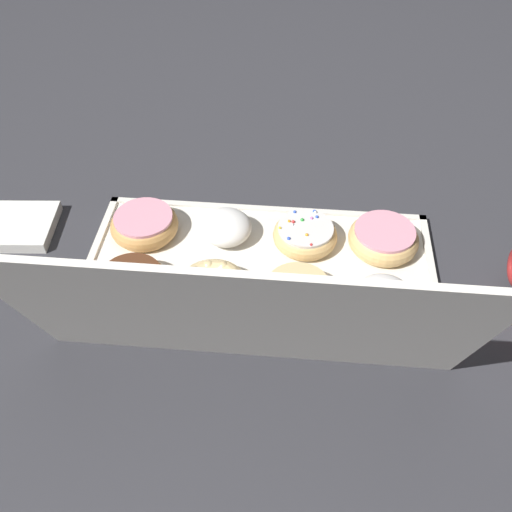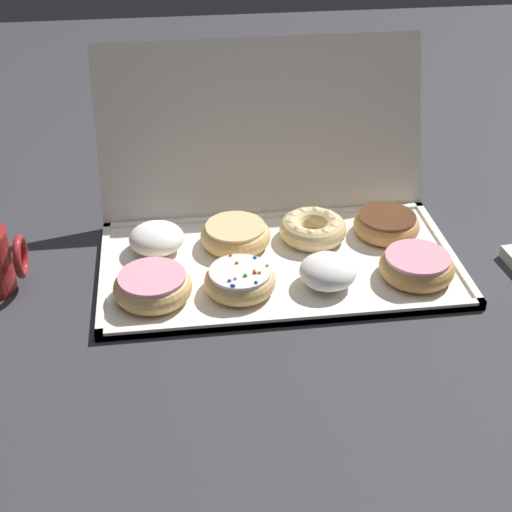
% 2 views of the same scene
% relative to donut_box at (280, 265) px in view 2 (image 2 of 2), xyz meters
% --- Properties ---
extents(ground_plane, '(3.00, 3.00, 0.00)m').
position_rel_donut_box_xyz_m(ground_plane, '(0.00, 0.00, -0.01)').
color(ground_plane, '#333338').
extents(donut_box, '(0.57, 0.30, 0.01)m').
position_rel_donut_box_xyz_m(donut_box, '(0.00, 0.00, 0.00)').
color(donut_box, silver).
rests_on(donut_box, ground).
extents(box_lid_open, '(0.57, 0.12, 0.29)m').
position_rel_donut_box_xyz_m(box_lid_open, '(0.00, 0.21, 0.14)').
color(box_lid_open, silver).
rests_on(box_lid_open, ground).
extents(pink_frosted_donut_0, '(0.12, 0.12, 0.04)m').
position_rel_donut_box_xyz_m(pink_frosted_donut_0, '(-0.20, -0.07, 0.03)').
color(pink_frosted_donut_0, '#E5B770').
rests_on(pink_frosted_donut_0, donut_box).
extents(sprinkle_donut_1, '(0.11, 0.11, 0.04)m').
position_rel_donut_box_xyz_m(sprinkle_donut_1, '(-0.07, -0.07, 0.02)').
color(sprinkle_donut_1, '#E5B770').
rests_on(sprinkle_donut_1, donut_box).
extents(powdered_filled_donut_2, '(0.09, 0.09, 0.05)m').
position_rel_donut_box_xyz_m(powdered_filled_donut_2, '(0.06, -0.07, 0.03)').
color(powdered_filled_donut_2, white).
rests_on(powdered_filled_donut_2, donut_box).
extents(pink_frosted_donut_3, '(0.12, 0.12, 0.04)m').
position_rel_donut_box_xyz_m(pink_frosted_donut_3, '(0.20, -0.07, 0.02)').
color(pink_frosted_donut_3, tan).
rests_on(pink_frosted_donut_3, donut_box).
extents(powdered_filled_donut_4, '(0.09, 0.09, 0.05)m').
position_rel_donut_box_xyz_m(powdered_filled_donut_4, '(-0.19, 0.06, 0.03)').
color(powdered_filled_donut_4, white).
rests_on(powdered_filled_donut_4, donut_box).
extents(glazed_ring_donut_5, '(0.12, 0.12, 0.04)m').
position_rel_donut_box_xyz_m(glazed_ring_donut_5, '(-0.06, 0.06, 0.02)').
color(glazed_ring_donut_5, '#E5B770').
rests_on(glazed_ring_donut_5, donut_box).
extents(cruller_donut_6, '(0.11, 0.11, 0.04)m').
position_rel_donut_box_xyz_m(cruller_donut_6, '(0.07, 0.06, 0.03)').
color(cruller_donut_6, '#EACC8C').
rests_on(cruller_donut_6, donut_box).
extents(chocolate_frosted_donut_7, '(0.11, 0.11, 0.04)m').
position_rel_donut_box_xyz_m(chocolate_frosted_donut_7, '(0.19, 0.06, 0.02)').
color(chocolate_frosted_donut_7, tan).
rests_on(chocolate_frosted_donut_7, donut_box).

